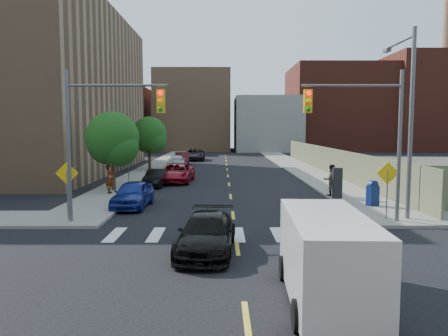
{
  "coord_description": "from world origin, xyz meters",
  "views": [
    {
      "loc": [
        -0.57,
        -13.74,
        4.44
      ],
      "look_at": [
        -0.43,
        12.32,
        2.0
      ],
      "focal_mm": 35.0,
      "sensor_mm": 36.0,
      "label": 1
    }
  ],
  "objects_px": {
    "black_sedan": "(207,234)",
    "mailbox": "(373,193)",
    "parked_car_maroon": "(182,159)",
    "parked_car_silver": "(178,166)",
    "parked_car_black": "(156,178)",
    "parked_car_blue": "(133,194)",
    "parked_car_white": "(176,161)",
    "cargo_van": "(326,254)",
    "parked_car_grey": "(195,155)",
    "payphone": "(337,183)",
    "parked_car_red": "(176,173)",
    "pedestrian_west": "(110,179)",
    "pedestrian_east": "(331,180)"
  },
  "relations": [
    {
      "from": "parked_car_silver",
      "to": "payphone",
      "type": "bearing_deg",
      "value": -58.42
    },
    {
      "from": "parked_car_red",
      "to": "parked_car_white",
      "type": "relative_size",
      "value": 1.26
    },
    {
      "from": "parked_car_white",
      "to": "black_sedan",
      "type": "relative_size",
      "value": 0.93
    },
    {
      "from": "cargo_van",
      "to": "pedestrian_east",
      "type": "relative_size",
      "value": 2.56
    },
    {
      "from": "parked_car_black",
      "to": "pedestrian_west",
      "type": "xyz_separation_m",
      "value": [
        -2.36,
        -4.52,
        0.45
      ]
    },
    {
      "from": "parked_car_blue",
      "to": "parked_car_maroon",
      "type": "relative_size",
      "value": 0.94
    },
    {
      "from": "parked_car_silver",
      "to": "cargo_van",
      "type": "relative_size",
      "value": 0.86
    },
    {
      "from": "parked_car_black",
      "to": "parked_car_white",
      "type": "bearing_deg",
      "value": 93.74
    },
    {
      "from": "parked_car_grey",
      "to": "mailbox",
      "type": "relative_size",
      "value": 4.01
    },
    {
      "from": "parked_car_black",
      "to": "parked_car_maroon",
      "type": "relative_size",
      "value": 0.84
    },
    {
      "from": "parked_car_red",
      "to": "parked_car_grey",
      "type": "distance_m",
      "value": 23.43
    },
    {
      "from": "parked_car_black",
      "to": "parked_car_red",
      "type": "xyz_separation_m",
      "value": [
        1.24,
        2.45,
        0.12
      ]
    },
    {
      "from": "parked_car_silver",
      "to": "mailbox",
      "type": "xyz_separation_m",
      "value": [
        12.65,
        -19.78,
        0.2
      ]
    },
    {
      "from": "payphone",
      "to": "parked_car_white",
      "type": "bearing_deg",
      "value": 125.13
    },
    {
      "from": "parked_car_blue",
      "to": "pedestrian_east",
      "type": "distance_m",
      "value": 12.23
    },
    {
      "from": "pedestrian_west",
      "to": "parked_car_grey",
      "type": "bearing_deg",
      "value": -9.85
    },
    {
      "from": "parked_car_maroon",
      "to": "parked_car_silver",
      "type": "bearing_deg",
      "value": -93.2
    },
    {
      "from": "parked_car_silver",
      "to": "payphone",
      "type": "xyz_separation_m",
      "value": [
        11.38,
        -17.19,
        0.45
      ]
    },
    {
      "from": "parked_car_blue",
      "to": "parked_car_black",
      "type": "xyz_separation_m",
      "value": [
        0.0,
        8.69,
        -0.1
      ]
    },
    {
      "from": "payphone",
      "to": "pedestrian_west",
      "type": "relative_size",
      "value": 0.98
    },
    {
      "from": "parked_car_red",
      "to": "parked_car_silver",
      "type": "distance_m",
      "value": 8.28
    },
    {
      "from": "parked_car_white",
      "to": "cargo_van",
      "type": "distance_m",
      "value": 37.26
    },
    {
      "from": "cargo_van",
      "to": "pedestrian_west",
      "type": "height_order",
      "value": "cargo_van"
    },
    {
      "from": "parked_car_blue",
      "to": "payphone",
      "type": "height_order",
      "value": "payphone"
    },
    {
      "from": "black_sedan",
      "to": "mailbox",
      "type": "bearing_deg",
      "value": 48.48
    },
    {
      "from": "parked_car_black",
      "to": "parked_car_silver",
      "type": "distance_m",
      "value": 10.72
    },
    {
      "from": "mailbox",
      "to": "parked_car_grey",
      "type": "bearing_deg",
      "value": 87.73
    },
    {
      "from": "parked_car_black",
      "to": "parked_car_white",
      "type": "height_order",
      "value": "parked_car_white"
    },
    {
      "from": "black_sedan",
      "to": "parked_car_maroon",
      "type": "bearing_deg",
      "value": 101.17
    },
    {
      "from": "parked_car_black",
      "to": "payphone",
      "type": "distance_m",
      "value": 13.59
    },
    {
      "from": "parked_car_red",
      "to": "cargo_van",
      "type": "relative_size",
      "value": 1.09
    },
    {
      "from": "parked_car_black",
      "to": "mailbox",
      "type": "relative_size",
      "value": 2.78
    },
    {
      "from": "parked_car_grey",
      "to": "payphone",
      "type": "bearing_deg",
      "value": -72.01
    },
    {
      "from": "parked_car_blue",
      "to": "parked_car_grey",
      "type": "xyz_separation_m",
      "value": [
        1.3,
        34.58,
        0.04
      ]
    },
    {
      "from": "parked_car_grey",
      "to": "parked_car_silver",
      "type": "bearing_deg",
      "value": -92.99
    },
    {
      "from": "mailbox",
      "to": "parked_car_red",
      "type": "bearing_deg",
      "value": 115.01
    },
    {
      "from": "parked_car_silver",
      "to": "cargo_van",
      "type": "xyz_separation_m",
      "value": [
        7.03,
        -32.47,
        0.56
      ]
    },
    {
      "from": "parked_car_white",
      "to": "payphone",
      "type": "xyz_separation_m",
      "value": [
        11.94,
        -21.2,
        0.33
      ]
    },
    {
      "from": "cargo_van",
      "to": "payphone",
      "type": "height_order",
      "value": "cargo_van"
    },
    {
      "from": "pedestrian_west",
      "to": "black_sedan",
      "type": "bearing_deg",
      "value": -155.53
    },
    {
      "from": "black_sedan",
      "to": "mailbox",
      "type": "relative_size",
      "value": 3.34
    },
    {
      "from": "cargo_van",
      "to": "pedestrian_east",
      "type": "distance_m",
      "value": 16.8
    },
    {
      "from": "parked_car_silver",
      "to": "pedestrian_west",
      "type": "relative_size",
      "value": 2.29
    },
    {
      "from": "pedestrian_west",
      "to": "pedestrian_east",
      "type": "height_order",
      "value": "pedestrian_east"
    },
    {
      "from": "parked_car_silver",
      "to": "black_sedan",
      "type": "height_order",
      "value": "black_sedan"
    },
    {
      "from": "parked_car_white",
      "to": "parked_car_maroon",
      "type": "xyz_separation_m",
      "value": [
        0.33,
        3.33,
        0.02
      ]
    },
    {
      "from": "parked_car_grey",
      "to": "pedestrian_west",
      "type": "distance_m",
      "value": 30.62
    },
    {
      "from": "parked_car_maroon",
      "to": "parked_car_grey",
      "type": "xyz_separation_m",
      "value": [
        0.97,
        7.84,
        0.02
      ]
    },
    {
      "from": "parked_car_grey",
      "to": "black_sedan",
      "type": "relative_size",
      "value": 1.2
    },
    {
      "from": "parked_car_black",
      "to": "parked_car_silver",
      "type": "xyz_separation_m",
      "value": [
        0.56,
        10.71,
        -0.02
      ]
    }
  ]
}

